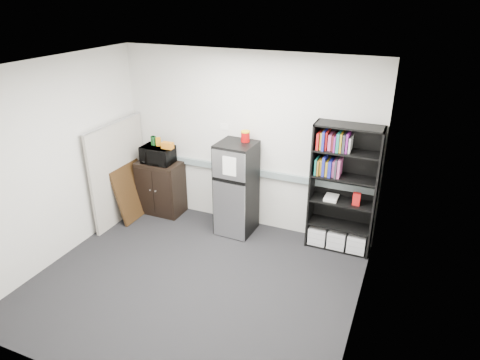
{
  "coord_description": "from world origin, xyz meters",
  "views": [
    {
      "loc": [
        2.31,
        -3.9,
        3.45
      ],
      "look_at": [
        0.26,
        0.9,
        1.12
      ],
      "focal_mm": 32.0,
      "sensor_mm": 36.0,
      "label": 1
    }
  ],
  "objects_px": {
    "bookshelf": "(343,190)",
    "refrigerator": "(236,189)",
    "cubicle_partition": "(119,172)",
    "microwave": "(158,155)",
    "cabinet": "(161,187)"
  },
  "relations": [
    {
      "from": "cabinet",
      "to": "cubicle_partition",
      "type": "bearing_deg",
      "value": -138.86
    },
    {
      "from": "cubicle_partition",
      "to": "microwave",
      "type": "bearing_deg",
      "value": 40.05
    },
    {
      "from": "cabinet",
      "to": "microwave",
      "type": "xyz_separation_m",
      "value": [
        -0.0,
        -0.02,
        0.59
      ]
    },
    {
      "from": "cubicle_partition",
      "to": "cabinet",
      "type": "bearing_deg",
      "value": 41.14
    },
    {
      "from": "bookshelf",
      "to": "cubicle_partition",
      "type": "height_order",
      "value": "bookshelf"
    },
    {
      "from": "cubicle_partition",
      "to": "microwave",
      "type": "distance_m",
      "value": 0.67
    },
    {
      "from": "bookshelf",
      "to": "cabinet",
      "type": "xyz_separation_m",
      "value": [
        -2.95,
        -0.06,
        -0.47
      ]
    },
    {
      "from": "cubicle_partition",
      "to": "refrigerator",
      "type": "relative_size",
      "value": 1.13
    },
    {
      "from": "refrigerator",
      "to": "bookshelf",
      "type": "bearing_deg",
      "value": 7.58
    },
    {
      "from": "bookshelf",
      "to": "microwave",
      "type": "distance_m",
      "value": 2.95
    },
    {
      "from": "cubicle_partition",
      "to": "bookshelf",
      "type": "bearing_deg",
      "value": 8.06
    },
    {
      "from": "microwave",
      "to": "refrigerator",
      "type": "xyz_separation_m",
      "value": [
        1.4,
        -0.06,
        -0.32
      ]
    },
    {
      "from": "cabinet",
      "to": "microwave",
      "type": "distance_m",
      "value": 0.59
    },
    {
      "from": "bookshelf",
      "to": "microwave",
      "type": "relative_size",
      "value": 3.69
    },
    {
      "from": "bookshelf",
      "to": "refrigerator",
      "type": "xyz_separation_m",
      "value": [
        -1.55,
        -0.14,
        -0.2
      ]
    }
  ]
}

